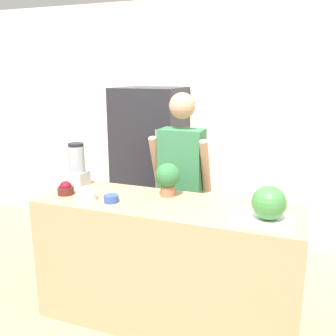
{
  "coord_description": "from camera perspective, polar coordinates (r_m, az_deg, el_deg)",
  "views": [
    {
      "loc": [
        0.89,
        -2.03,
        1.85
      ],
      "look_at": [
        0.0,
        0.34,
        1.2
      ],
      "focal_mm": 40.0,
      "sensor_mm": 36.0,
      "label": 1
    }
  ],
  "objects": [
    {
      "name": "wall_back",
      "position": [
        4.11,
        7.96,
        6.56
      ],
      "size": [
        8.0,
        0.06,
        2.6
      ],
      "color": "white",
      "rests_on": "ground_plane"
    },
    {
      "name": "counter_island",
      "position": [
        2.86,
        -0.22,
        -14.38
      ],
      "size": [
        1.9,
        0.61,
        0.95
      ],
      "color": "tan",
      "rests_on": "ground_plane"
    },
    {
      "name": "refrigerator",
      "position": [
        4.06,
        -2.65,
        0.12
      ],
      "size": [
        0.68,
        0.65,
        1.7
      ],
      "color": "#232328",
      "rests_on": "ground_plane"
    },
    {
      "name": "person",
      "position": [
        3.27,
        2.05,
        -2.88
      ],
      "size": [
        0.51,
        0.27,
        1.69
      ],
      "color": "#333338",
      "rests_on": "ground_plane"
    },
    {
      "name": "cutting_board",
      "position": [
        2.44,
        14.27,
        -7.55
      ],
      "size": [
        0.39,
        0.28,
        0.01
      ],
      "color": "white",
      "rests_on": "counter_island"
    },
    {
      "name": "watermelon",
      "position": [
        2.39,
        15.12,
        -5.13
      ],
      "size": [
        0.21,
        0.21,
        0.21
      ],
      "color": "#3D7F3D",
      "rests_on": "cutting_board"
    },
    {
      "name": "bowl_cherries",
      "position": [
        2.94,
        -15.33,
        -3.09
      ],
      "size": [
        0.12,
        0.12,
        0.1
      ],
      "color": "#511E19",
      "rests_on": "counter_island"
    },
    {
      "name": "bowl_cream",
      "position": [
        2.78,
        -12.32,
        -3.94
      ],
      "size": [
        0.14,
        0.14,
        0.11
      ],
      "color": "white",
      "rests_on": "counter_island"
    },
    {
      "name": "bowl_small_blue",
      "position": [
        2.7,
        -8.66,
        -4.63
      ],
      "size": [
        0.11,
        0.11,
        0.05
      ],
      "color": "#334C9E",
      "rests_on": "counter_island"
    },
    {
      "name": "blender",
      "position": [
        3.1,
        -13.69,
        0.23
      ],
      "size": [
        0.15,
        0.15,
        0.35
      ],
      "color": "#B7B7BC",
      "rests_on": "counter_island"
    },
    {
      "name": "potted_plant",
      "position": [
        2.78,
        -0.04,
        -1.43
      ],
      "size": [
        0.19,
        0.19,
        0.25
      ],
      "color": "#996647",
      "rests_on": "counter_island"
    }
  ]
}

